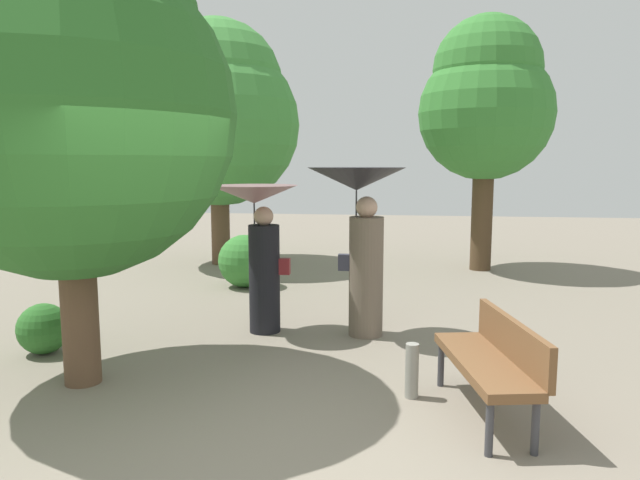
{
  "coord_description": "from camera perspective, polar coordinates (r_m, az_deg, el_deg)",
  "views": [
    {
      "loc": [
        1.02,
        -3.77,
        2.11
      ],
      "look_at": [
        0.0,
        3.68,
        1.11
      ],
      "focal_mm": 32.53,
      "sensor_mm": 36.0,
      "label": 1
    }
  ],
  "objects": [
    {
      "name": "ground_plane",
      "position": [
        4.45,
        -6.92,
        -20.88
      ],
      "size": [
        40.0,
        40.0,
        0.0
      ],
      "primitive_type": "plane",
      "color": "gray"
    },
    {
      "name": "person_left",
      "position": [
        7.21,
        -6.03,
        0.84
      ],
      "size": [
        1.08,
        1.08,
        1.84
      ],
      "rotation": [
        0.0,
        0.0,
        1.63
      ],
      "color": "black",
      "rests_on": "ground"
    },
    {
      "name": "person_right",
      "position": [
        7.02,
        4.0,
        2.12
      ],
      "size": [
        1.18,
        1.18,
        2.06
      ],
      "rotation": [
        0.0,
        0.0,
        1.63
      ],
      "color": "#6B5B4C",
      "rests_on": "ground"
    },
    {
      "name": "park_bench",
      "position": [
        5.13,
        16.65,
        -10.97
      ],
      "size": [
        0.77,
        1.57,
        0.83
      ],
      "rotation": [
        0.0,
        0.0,
        -1.38
      ],
      "color": "#38383D",
      "rests_on": "ground"
    },
    {
      "name": "tree_near_left",
      "position": [
        5.9,
        -23.61,
        13.53
      ],
      "size": [
        3.06,
        3.06,
        4.48
      ],
      "color": "brown",
      "rests_on": "ground"
    },
    {
      "name": "tree_near_right",
      "position": [
        11.91,
        16.03,
        13.07
      ],
      "size": [
        2.58,
        2.58,
        4.92
      ],
      "color": "#4C3823",
      "rests_on": "ground"
    },
    {
      "name": "tree_mid_left",
      "position": [
        12.32,
        -10.01,
        12.3
      ],
      "size": [
        3.35,
        3.35,
        5.02
      ],
      "color": "brown",
      "rests_on": "ground"
    },
    {
      "name": "bush_path_left",
      "position": [
        9.99,
        -7.42,
        -2.06
      ],
      "size": [
        0.9,
        0.9,
        0.9
      ],
      "primitive_type": "sphere",
      "color": "#387F33",
      "rests_on": "ground"
    },
    {
      "name": "bush_path_right",
      "position": [
        7.22,
        -25.56,
        -7.87
      ],
      "size": [
        0.57,
        0.57,
        0.57
      ],
      "primitive_type": "sphere",
      "color": "#2D6B28",
      "rests_on": "ground"
    },
    {
      "name": "path_marker_post",
      "position": [
        5.43,
        9.03,
        -12.58
      ],
      "size": [
        0.12,
        0.12,
        0.5
      ],
      "primitive_type": "cylinder",
      "color": "gray",
      "rests_on": "ground"
    }
  ]
}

